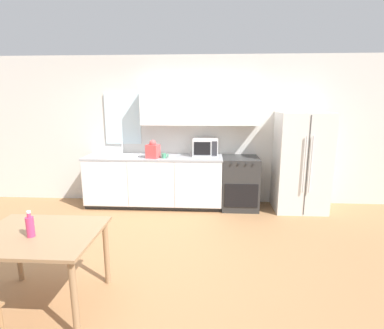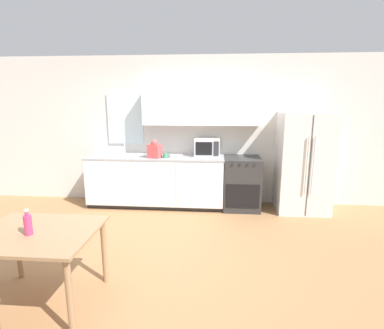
% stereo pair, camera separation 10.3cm
% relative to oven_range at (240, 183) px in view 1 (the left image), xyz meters
% --- Properties ---
extents(ground_plane, '(12.00, 12.00, 0.00)m').
position_rel_oven_range_xyz_m(ground_plane, '(-1.32, -1.70, -0.46)').
color(ground_plane, '#9E7047').
extents(wall_back, '(12.00, 0.38, 2.70)m').
position_rel_oven_range_xyz_m(wall_back, '(-1.22, 0.31, 0.97)').
color(wall_back, silver).
rests_on(wall_back, ground_plane).
extents(kitchen_counter, '(2.46, 0.65, 0.93)m').
position_rel_oven_range_xyz_m(kitchen_counter, '(-1.55, 0.00, 0.01)').
color(kitchen_counter, '#333333').
rests_on(kitchen_counter, ground_plane).
extents(oven_range, '(0.64, 0.65, 0.93)m').
position_rel_oven_range_xyz_m(oven_range, '(0.00, 0.00, 0.00)').
color(oven_range, '#2D2D2D').
rests_on(oven_range, ground_plane).
extents(refrigerator, '(0.86, 0.72, 1.72)m').
position_rel_oven_range_xyz_m(refrigerator, '(1.04, -0.02, 0.40)').
color(refrigerator, silver).
rests_on(refrigerator, ground_plane).
extents(kitchen_sink, '(0.71, 0.42, 0.25)m').
position_rel_oven_range_xyz_m(kitchen_sink, '(-2.16, 0.01, 0.48)').
color(kitchen_sink, '#B7BABC').
rests_on(kitchen_sink, kitchen_counter).
extents(microwave, '(0.45, 0.34, 0.32)m').
position_rel_oven_range_xyz_m(microwave, '(-0.62, 0.12, 0.62)').
color(microwave, silver).
rests_on(microwave, kitchen_counter).
extents(coffee_mug, '(0.12, 0.09, 0.08)m').
position_rel_oven_range_xyz_m(coffee_mug, '(-1.33, -0.14, 0.51)').
color(coffee_mug, '#3F8C66').
rests_on(coffee_mug, kitchen_counter).
extents(grocery_bag_0, '(0.25, 0.23, 0.32)m').
position_rel_oven_range_xyz_m(grocery_bag_0, '(-1.53, -0.14, 0.60)').
color(grocery_bag_0, '#D14C4C').
rests_on(grocery_bag_0, kitchen_counter).
extents(dining_table, '(1.09, 0.88, 0.73)m').
position_rel_oven_range_xyz_m(dining_table, '(-2.10, -2.77, 0.17)').
color(dining_table, '#997551').
rests_on(dining_table, ground_plane).
extents(drink_bottle, '(0.07, 0.07, 0.24)m').
position_rel_oven_range_xyz_m(drink_bottle, '(-2.13, -2.83, 0.37)').
color(drink_bottle, '#DB386B').
rests_on(drink_bottle, dining_table).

